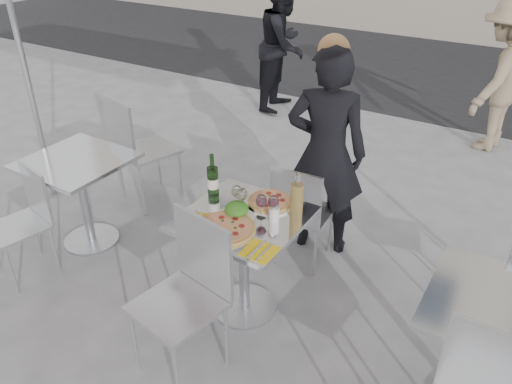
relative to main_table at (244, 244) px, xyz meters
The scene contains 24 objects.
ground 0.54m from the main_table, ahead, with size 80.00×80.00×0.00m, color slate.
street_asphalt 6.52m from the main_table, 90.00° to the left, with size 24.00×5.00×0.00m, color black.
main_table is the anchor object (origin of this frame).
side_table_left 1.50m from the main_table, behind, with size 0.72×0.72×0.75m.
side_table_right 1.50m from the main_table, ahead, with size 0.72×0.72×0.75m.
chair_far 0.63m from the main_table, 82.36° to the left, with size 0.42×0.43×0.85m.
chair_near 0.52m from the main_table, 92.86° to the right, with size 0.51×0.52×0.96m.
side_chair_lfar 1.69m from the main_table, 156.61° to the left, with size 0.59×0.60×1.02m.
side_chair_lnear 1.63m from the main_table, 164.12° to the right, with size 0.45×0.46×0.82m.
woman_diner 1.00m from the main_table, 83.26° to the left, with size 0.60×0.39×1.63m, color black.
pedestrian_a 3.93m from the main_table, 115.42° to the left, with size 0.82×0.64×1.68m, color black.
pedestrian_b 3.76m from the main_table, 76.09° to the left, with size 1.04×0.60×1.61m, color #947E5F.
pizza_near 0.28m from the main_table, 94.94° to the right, with size 0.36×0.36×0.02m.
pizza_far 0.32m from the main_table, 73.15° to the left, with size 0.32×0.32×0.03m.
salad_plate 0.25m from the main_table, behind, with size 0.22×0.22×0.09m.
wine_bottle 0.46m from the main_table, 159.13° to the left, with size 0.07×0.08×0.29m.
carafe 0.46m from the main_table, 33.93° to the left, with size 0.08×0.08×0.29m.
sugar_shaker 0.33m from the main_table, 19.17° to the left, with size 0.06×0.06×0.11m.
wineglass_white_a 0.34m from the main_table, 142.56° to the left, with size 0.07×0.07×0.16m.
wineglass_white_b 0.33m from the main_table, 127.34° to the left, with size 0.07×0.07×0.16m.
wineglass_red_a 0.34m from the main_table, 29.28° to the left, with size 0.07×0.07×0.16m.
wineglass_red_b 0.37m from the main_table, 27.70° to the left, with size 0.07×0.07×0.16m.
napkin_left 0.36m from the main_table, 139.60° to the right, with size 0.24×0.24×0.01m.
napkin_right 0.42m from the main_table, 42.46° to the right, with size 0.18×0.20×0.01m.
Camera 1 is at (1.42, -2.14, 2.42)m, focal length 35.00 mm.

